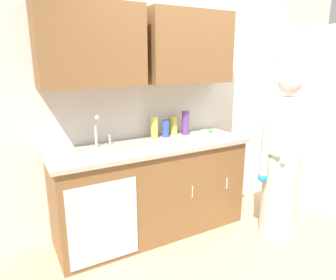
{
  "coord_description": "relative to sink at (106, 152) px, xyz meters",
  "views": [
    {
      "loc": [
        -1.82,
        -1.87,
        1.73
      ],
      "look_at": [
        -0.45,
        0.55,
        1.0
      ],
      "focal_mm": 32.8,
      "sensor_mm": 36.0,
      "label": 1
    }
  ],
  "objects": [
    {
      "name": "kitchen_wall_with_uppers",
      "position": [
        0.86,
        0.29,
        0.55
      ],
      "size": [
        4.8,
        0.44,
        2.7
      ],
      "color": "beige",
      "rests_on": "ground"
    },
    {
      "name": "bottle_water_tall",
      "position": [
        0.72,
        0.18,
        0.1
      ],
      "size": [
        0.08,
        0.08,
        0.18
      ],
      "primitive_type": "cylinder",
      "color": "#334CB2",
      "rests_on": "countertop"
    },
    {
      "name": "bottle_water_short",
      "position": [
        0.59,
        0.18,
        0.13
      ],
      "size": [
        0.08,
        0.08,
        0.23
      ],
      "primitive_type": "cylinder",
      "color": "#D8D14C",
      "rests_on": "countertop"
    },
    {
      "name": "knife_on_counter",
      "position": [
        -0.43,
        -0.06,
        0.02
      ],
      "size": [
        0.24,
        0.07,
        0.01
      ],
      "primitive_type": "cube",
      "rotation": [
        0.0,
        0.0,
        6.09
      ],
      "color": "silver",
      "rests_on": "countertop"
    },
    {
      "name": "person_at_sink",
      "position": [
        1.54,
        -0.67,
        -0.23
      ],
      "size": [
        0.55,
        0.34,
        1.62
      ],
      "color": "white",
      "rests_on": "ground"
    },
    {
      "name": "sponge",
      "position": [
        1.2,
        0.1,
        0.03
      ],
      "size": [
        0.11,
        0.07,
        0.03
      ],
      "primitive_type": "cube",
      "color": "#4CBF4C",
      "rests_on": "countertop"
    },
    {
      "name": "closet_door_panel",
      "position": [
        2.45,
        -0.31,
        0.12
      ],
      "size": [
        0.04,
        1.1,
        2.1
      ],
      "primitive_type": "cube",
      "rotation": [
        0.0,
        0.0,
        1.57
      ],
      "color": "silver",
      "rests_on": "ground"
    },
    {
      "name": "bottle_dish_liquid",
      "position": [
        0.85,
        0.23,
        0.11
      ],
      "size": [
        0.08,
        0.08,
        0.2
      ],
      "primitive_type": "cylinder",
      "color": "#D8D14C",
      "rests_on": "countertop"
    },
    {
      "name": "counter_cabinet",
      "position": [
        0.45,
        -0.01,
        -0.48
      ],
      "size": [
        1.9,
        0.62,
        0.9
      ],
      "color": "brown",
      "rests_on": "ground"
    },
    {
      "name": "countertop",
      "position": [
        0.45,
        -0.01,
        -0.01
      ],
      "size": [
        1.96,
        0.66,
        0.04
      ],
      "primitive_type": "cube",
      "color": "#A8A093",
      "rests_on": "counter_cabinet"
    },
    {
      "name": "sink",
      "position": [
        0.0,
        0.0,
        0.0
      ],
      "size": [
        0.5,
        0.36,
        0.35
      ],
      "color": "#B7BABF",
      "rests_on": "counter_cabinet"
    },
    {
      "name": "ground_plane",
      "position": [
        1.0,
        -0.71,
        -0.93
      ],
      "size": [
        9.0,
        9.0,
        0.0
      ],
      "primitive_type": "plane",
      "color": "tan"
    },
    {
      "name": "bottle_cleaner_spray",
      "position": [
        0.95,
        0.16,
        0.14
      ],
      "size": [
        0.08,
        0.08,
        0.25
      ],
      "primitive_type": "cylinder",
      "color": "#66388C",
      "rests_on": "countertop"
    },
    {
      "name": "cup_by_sink",
      "position": [
        0.99,
        -0.14,
        0.07
      ],
      "size": [
        0.08,
        0.08,
        0.1
      ],
      "primitive_type": "cylinder",
      "color": "white",
      "rests_on": "countertop"
    }
  ]
}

